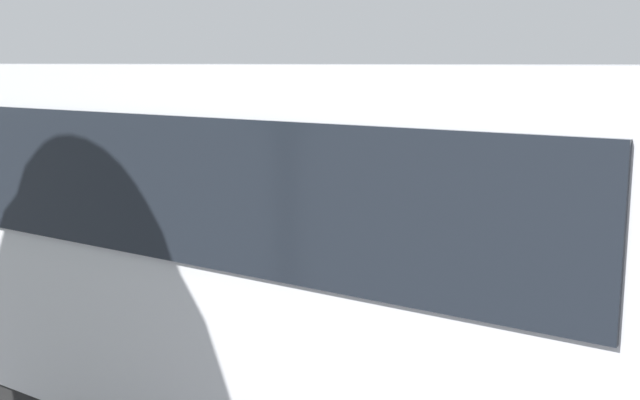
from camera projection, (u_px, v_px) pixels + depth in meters
name	position (u px, v px, depth m)	size (l,w,h in m)	color
ground_plane	(330.00, 269.00, 12.67)	(80.00, 80.00, 0.00)	#4C4C51
tour_bus	(141.00, 235.00, 7.51)	(11.17, 2.68, 3.25)	silver
spectator_far_left	(527.00, 270.00, 8.53)	(0.58, 0.35, 1.77)	black
spectator_left	(420.00, 260.00, 9.05)	(0.58, 0.36, 1.73)	black
spectator_centre	(354.00, 247.00, 9.64)	(0.58, 0.34, 1.76)	black
spectator_right	(253.00, 237.00, 10.20)	(0.57, 0.33, 1.74)	black
spectator_far_right	(209.00, 220.00, 11.15)	(0.57, 0.39, 1.79)	#473823
parked_motorcycle_silver	(398.00, 323.00, 8.54)	(2.02, 0.74, 0.99)	black
parked_motorcycle_dark	(231.00, 295.00, 9.56)	(2.03, 0.70, 0.99)	black
stunt_motorcycle	(253.00, 168.00, 17.13)	(2.04, 0.58, 1.67)	black
traffic_cone	(335.00, 207.00, 16.33)	(0.34, 0.34, 0.63)	orange
bay_line_a	(550.00, 271.00, 12.51)	(0.27, 4.96, 0.01)	white
bay_line_b	(408.00, 250.00, 13.95)	(0.23, 3.85, 0.01)	white
bay_line_c	(293.00, 232.00, 15.40)	(0.27, 4.98, 0.01)	white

